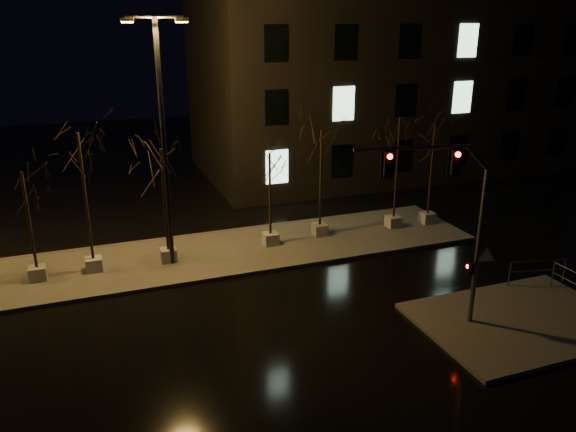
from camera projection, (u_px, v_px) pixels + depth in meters
name	position (u px, v px, depth m)	size (l,w,h in m)	color
ground	(283.00, 313.00, 20.09)	(90.00, 90.00, 0.00)	black
median	(238.00, 251.00, 25.37)	(22.00, 5.00, 0.15)	#4D4A45
sidewalk_corner	(520.00, 321.00, 19.44)	(7.00, 5.00, 0.15)	#4D4A45
building	(386.00, 58.00, 38.16)	(25.00, 12.00, 15.00)	black
tree_0	(25.00, 197.00, 21.25)	(1.80, 1.80, 4.55)	#ABAA9F
tree_1	(82.00, 165.00, 21.73)	(1.80, 1.80, 5.90)	#ABAA9F
tree_2	(162.00, 175.00, 22.86)	(1.80, 1.80, 5.02)	#ABAA9F
tree_3	(270.00, 174.00, 24.80)	(1.80, 1.80, 4.42)	#ABAA9F
tree_4	(321.00, 155.00, 25.75)	(1.80, 1.80, 5.20)	#ABAA9F
tree_5	(398.00, 143.00, 26.70)	(1.80, 1.80, 5.62)	#ABAA9F
tree_6	(433.00, 147.00, 27.34)	(1.80, 1.80, 5.20)	#ABAA9F
traffic_signal_mast	(453.00, 210.00, 17.85)	(4.93, 1.28, 6.18)	#53555A
streetlight_main	(163.00, 129.00, 22.03)	(2.49, 0.56, 9.95)	black
guard_rail_a	(538.00, 268.00, 21.80)	(2.26, 0.56, 1.00)	#53555A
guard_rail_b	(576.00, 282.00, 20.65)	(0.06, 2.18, 1.03)	#53555A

